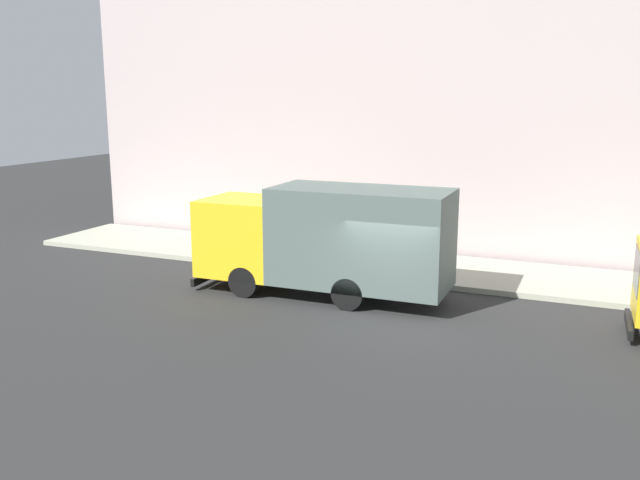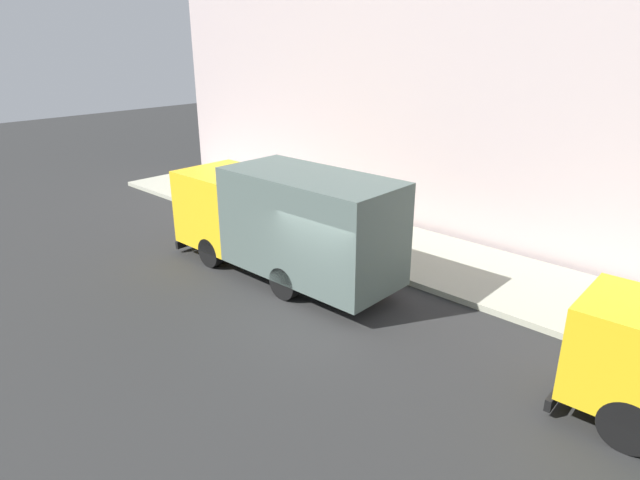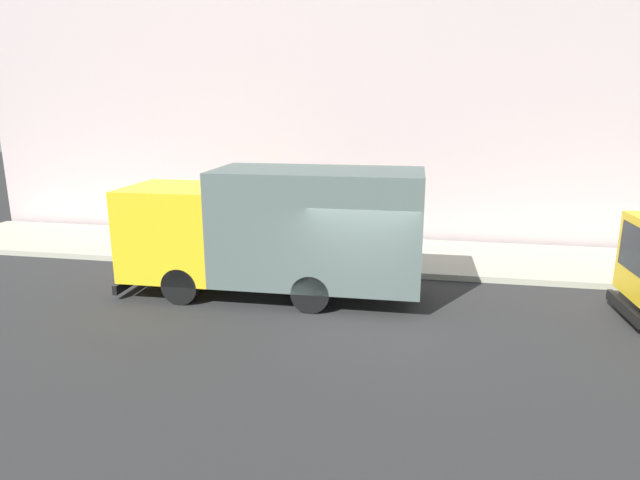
# 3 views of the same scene
# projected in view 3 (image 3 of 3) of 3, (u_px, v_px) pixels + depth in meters

# --- Properties ---
(ground) EXTENTS (80.00, 80.00, 0.00)m
(ground) POSITION_uv_depth(u_px,v_px,m) (361.00, 316.00, 12.41)
(ground) COLOR #282828
(sidewalk) EXTENTS (3.90, 30.00, 0.17)m
(sidewalk) POSITION_uv_depth(u_px,v_px,m) (379.00, 255.00, 17.10)
(sidewalk) COLOR #A9A995
(sidewalk) RESTS_ON ground
(building_facade) EXTENTS (0.50, 30.00, 9.96)m
(building_facade) POSITION_uv_depth(u_px,v_px,m) (389.00, 96.00, 18.23)
(building_facade) COLOR #BAA8A6
(building_facade) RESTS_ON ground
(large_utility_truck) EXTENTS (2.41, 7.50, 3.21)m
(large_utility_truck) POSITION_uv_depth(u_px,v_px,m) (276.00, 228.00, 13.41)
(large_utility_truck) COLOR yellow
(large_utility_truck) RESTS_ON ground
(pedestrian_walking) EXTENTS (0.48, 0.48, 1.73)m
(pedestrian_walking) POSITION_uv_depth(u_px,v_px,m) (195.00, 214.00, 18.36)
(pedestrian_walking) COLOR brown
(pedestrian_walking) RESTS_ON sidewalk
(traffic_cone_orange) EXTENTS (0.41, 0.41, 0.58)m
(traffic_cone_orange) POSITION_uv_depth(u_px,v_px,m) (196.00, 243.00, 17.01)
(traffic_cone_orange) COLOR orange
(traffic_cone_orange) RESTS_ON sidewalk
(street_sign_post) EXTENTS (0.44, 0.08, 2.59)m
(street_sign_post) POSITION_uv_depth(u_px,v_px,m) (283.00, 211.00, 15.79)
(street_sign_post) COLOR #4C5156
(street_sign_post) RESTS_ON sidewalk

